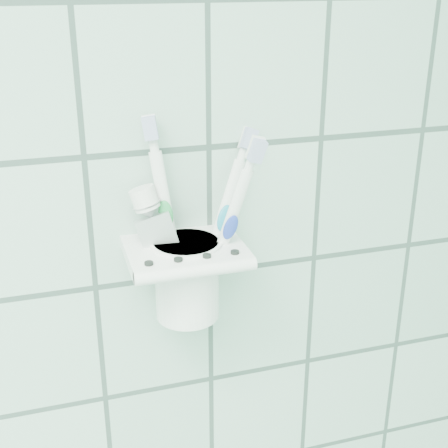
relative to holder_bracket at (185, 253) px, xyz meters
name	(u,v)px	position (x,y,z in m)	size (l,w,h in m)	color
holder_bracket	(185,253)	(0.00, 0.00, 0.00)	(0.13, 0.11, 0.04)	white
cup	(187,276)	(0.00, 0.00, -0.03)	(0.08, 0.08, 0.09)	white
toothbrush_pink	(180,216)	(0.00, 0.01, 0.04)	(0.04, 0.04, 0.23)	white
toothbrush_blue	(192,222)	(0.01, 0.00, 0.04)	(0.08, 0.05, 0.22)	white
toothbrush_orange	(200,219)	(0.02, 0.01, 0.04)	(0.06, 0.04, 0.22)	white
toothpaste_tube	(183,242)	(0.00, 0.00, 0.02)	(0.07, 0.04, 0.17)	silver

